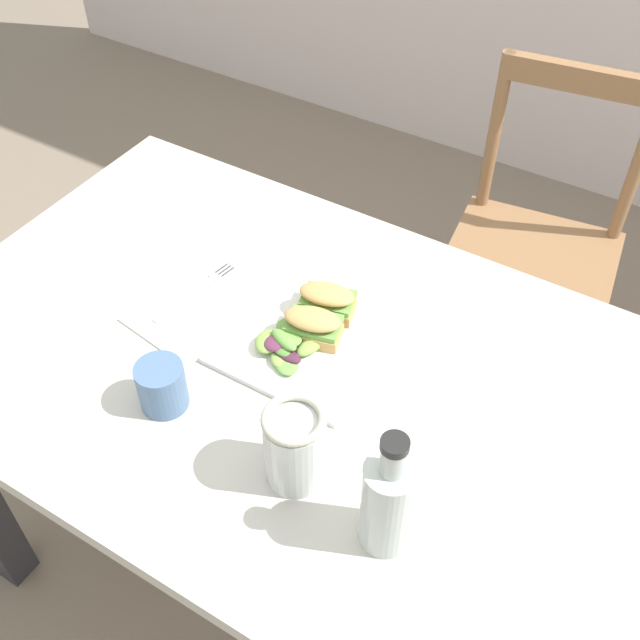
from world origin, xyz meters
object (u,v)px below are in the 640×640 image
(plate_lunch, at_px, (308,341))
(sandwich_half_back, at_px, (327,300))
(fork_on_napkin, at_px, (201,288))
(mason_jar_iced_tea, at_px, (295,449))
(dining_table, at_px, (287,408))
(bottle_cold_brew, at_px, (387,506))
(cup_extra_side, at_px, (162,386))
(sandwich_half_front, at_px, (313,325))
(chair_wooden_far, at_px, (534,251))

(plate_lunch, distance_m, sandwich_half_back, 0.08)
(fork_on_napkin, distance_m, mason_jar_iced_tea, 0.43)
(dining_table, xyz_separation_m, mason_jar_iced_tea, (0.13, -0.17, 0.19))
(mason_jar_iced_tea, bearing_deg, bottle_cold_brew, -7.66)
(sandwich_half_back, height_order, fork_on_napkin, sandwich_half_back)
(dining_table, distance_m, cup_extra_side, 0.27)
(fork_on_napkin, distance_m, cup_extra_side, 0.26)
(sandwich_half_front, xyz_separation_m, sandwich_half_back, (-0.01, 0.06, 0.00))
(bottle_cold_brew, bearing_deg, sandwich_half_back, 131.45)
(chair_wooden_far, bearing_deg, sandwich_half_back, -103.87)
(sandwich_half_front, distance_m, bottle_cold_brew, 0.37)
(mason_jar_iced_tea, height_order, cup_extra_side, mason_jar_iced_tea)
(fork_on_napkin, bearing_deg, bottle_cold_brew, -26.87)
(plate_lunch, height_order, cup_extra_side, cup_extra_side)
(sandwich_half_back, relative_size, mason_jar_iced_tea, 0.78)
(chair_wooden_far, height_order, bottle_cold_brew, bottle_cold_brew)
(chair_wooden_far, bearing_deg, cup_extra_side, -106.30)
(chair_wooden_far, xyz_separation_m, sandwich_half_back, (-0.17, -0.71, 0.33))
(dining_table, relative_size, fork_on_napkin, 6.72)
(cup_extra_side, bearing_deg, dining_table, 57.64)
(sandwich_half_back, bearing_deg, cup_extra_side, -111.95)
(dining_table, height_order, fork_on_napkin, fork_on_napkin)
(chair_wooden_far, bearing_deg, sandwich_half_front, -102.07)
(sandwich_half_front, relative_size, mason_jar_iced_tea, 0.78)
(sandwich_half_front, relative_size, cup_extra_side, 1.31)
(chair_wooden_far, relative_size, sandwich_half_back, 8.25)
(chair_wooden_far, bearing_deg, bottle_cold_brew, -84.18)
(mason_jar_iced_tea, distance_m, cup_extra_side, 0.24)
(plate_lunch, height_order, sandwich_half_front, sandwich_half_front)
(plate_lunch, relative_size, cup_extra_side, 3.17)
(cup_extra_side, bearing_deg, chair_wooden_far, 73.70)
(fork_on_napkin, height_order, bottle_cold_brew, bottle_cold_brew)
(sandwich_half_back, distance_m, fork_on_napkin, 0.24)
(mason_jar_iced_tea, bearing_deg, dining_table, 127.48)
(mason_jar_iced_tea, relative_size, cup_extra_side, 1.67)
(plate_lunch, xyz_separation_m, mason_jar_iced_tea, (0.12, -0.22, 0.06))
(chair_wooden_far, height_order, cup_extra_side, chair_wooden_far)
(dining_table, xyz_separation_m, chair_wooden_far, (0.18, 0.83, -0.16))
(fork_on_napkin, xyz_separation_m, bottle_cold_brew, (0.50, -0.26, 0.07))
(sandwich_half_back, distance_m, bottle_cold_brew, 0.42)
(bottle_cold_brew, bearing_deg, sandwich_half_front, 136.66)
(cup_extra_side, bearing_deg, sandwich_half_front, 60.95)
(sandwich_half_front, height_order, cup_extra_side, cup_extra_side)
(plate_lunch, height_order, bottle_cold_brew, bottle_cold_brew)
(fork_on_napkin, xyz_separation_m, mason_jar_iced_tea, (0.35, -0.23, 0.06))
(sandwich_half_front, height_order, bottle_cold_brew, bottle_cold_brew)
(dining_table, xyz_separation_m, cup_extra_side, (-0.11, -0.17, 0.17))
(sandwich_half_front, distance_m, cup_extra_side, 0.26)
(dining_table, bearing_deg, cup_extra_side, -122.36)
(chair_wooden_far, distance_m, mason_jar_iced_tea, 1.06)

